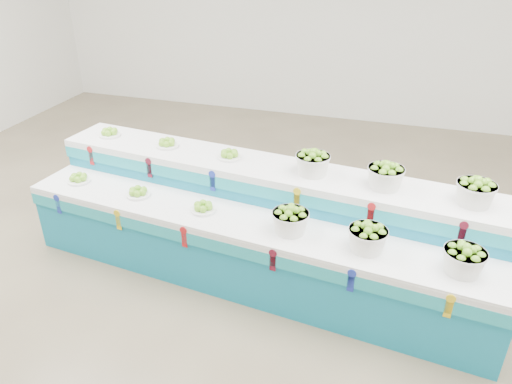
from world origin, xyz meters
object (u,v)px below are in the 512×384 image
(basket_upper_right, at_px, (476,192))
(display_stand, at_px, (256,225))
(basket_lower_left, at_px, (290,220))
(plate_upper_mid, at_px, (167,143))

(basket_upper_right, bearing_deg, display_stand, -177.82)
(display_stand, distance_m, basket_upper_right, 1.95)
(display_stand, relative_size, basket_lower_left, 14.20)
(basket_lower_left, distance_m, plate_upper_mid, 1.69)
(basket_lower_left, bearing_deg, display_stand, 141.23)
(display_stand, xyz_separation_m, basket_lower_left, (0.41, -0.33, 0.33))
(basket_lower_left, height_order, plate_upper_mid, plate_upper_mid)
(plate_upper_mid, xyz_separation_m, basket_upper_right, (2.94, -0.34, 0.07))
(basket_lower_left, relative_size, plate_upper_mid, 1.35)
(plate_upper_mid, bearing_deg, display_stand, -20.40)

